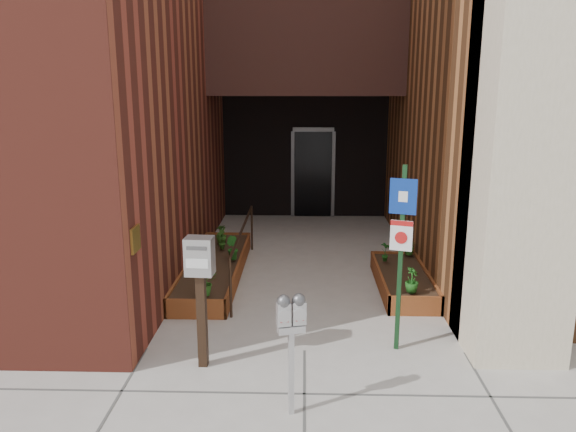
{
  "coord_description": "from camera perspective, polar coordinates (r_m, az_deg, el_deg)",
  "views": [
    {
      "loc": [
        -0.02,
        -6.45,
        3.31
      ],
      "look_at": [
        -0.26,
        1.8,
        1.31
      ],
      "focal_mm": 35.0,
      "sensor_mm": 36.0,
      "label": 1
    }
  ],
  "objects": [
    {
      "name": "shrub_left_a",
      "position": [
        8.18,
        -8.44,
        -6.68
      ],
      "size": [
        0.47,
        0.47,
        0.38
      ],
      "primitive_type": "imported",
      "rotation": [
        0.0,
        0.0,
        0.63
      ],
      "color": "#255919",
      "rests_on": "planter_left"
    },
    {
      "name": "payment_dropbox",
      "position": [
        6.53,
        -8.9,
        -5.89
      ],
      "size": [
        0.33,
        0.26,
        1.58
      ],
      "color": "black",
      "rests_on": "ground"
    },
    {
      "name": "shrub_left_c",
      "position": [
        10.69,
        -6.78,
        -1.82
      ],
      "size": [
        0.27,
        0.27,
        0.36
      ],
      "primitive_type": "imported",
      "rotation": [
        0.0,
        0.0,
        3.61
      ],
      "color": "#265418",
      "rests_on": "planter_left"
    },
    {
      "name": "planter_right",
      "position": [
        9.35,
        11.6,
        -6.5
      ],
      "size": [
        0.8,
        2.2,
        0.3
      ],
      "color": "brown",
      "rests_on": "ground"
    },
    {
      "name": "shrub_right_a",
      "position": [
        8.4,
        12.48,
        -6.36
      ],
      "size": [
        0.28,
        0.28,
        0.37
      ],
      "primitive_type": "imported",
      "rotation": [
        0.0,
        0.0,
        1.02
      ],
      "color": "#1B5317",
      "rests_on": "planter_right"
    },
    {
      "name": "shrub_right_b",
      "position": [
        9.71,
        9.88,
        -3.57
      ],
      "size": [
        0.25,
        0.25,
        0.34
      ],
      "primitive_type": "imported",
      "rotation": [
        0.0,
        0.0,
        2.45
      ],
      "color": "#185718",
      "rests_on": "planter_right"
    },
    {
      "name": "sign_post",
      "position": [
        6.89,
        11.44,
        -2.34
      ],
      "size": [
        0.31,
        0.12,
        2.35
      ],
      "color": "#123318",
      "rests_on": "ground"
    },
    {
      "name": "parking_meter",
      "position": [
        5.59,
        0.32,
        -10.74
      ],
      "size": [
        0.3,
        0.17,
        1.29
      ],
      "color": "#B7B7BA",
      "rests_on": "ground"
    },
    {
      "name": "shrub_left_b",
      "position": [
        9.71,
        -5.71,
        -3.25
      ],
      "size": [
        0.31,
        0.31,
        0.4
      ],
      "primitive_type": "imported",
      "rotation": [
        0.0,
        0.0,
        2.36
      ],
      "color": "#1A5016",
      "rests_on": "planter_left"
    },
    {
      "name": "ground",
      "position": [
        7.25,
        1.67,
        -13.53
      ],
      "size": [
        80.0,
        80.0,
        0.0
      ],
      "primitive_type": "plane",
      "color": "#9E9991",
      "rests_on": "ground"
    },
    {
      "name": "shrub_right_c",
      "position": [
        10.14,
        12.23,
        -3.06
      ],
      "size": [
        0.35,
        0.35,
        0.3
      ],
      "primitive_type": "imported",
      "rotation": [
        0.0,
        0.0,
        4.34
      ],
      "color": "#235F1B",
      "rests_on": "planter_right"
    },
    {
      "name": "architecture",
      "position": [
        13.45,
        1.02,
        20.77
      ],
      "size": [
        20.0,
        14.6,
        10.0
      ],
      "color": "maroon",
      "rests_on": "ground"
    },
    {
      "name": "shrub_left_d",
      "position": [
        10.31,
        -6.76,
        -2.28
      ],
      "size": [
        0.29,
        0.29,
        0.4
      ],
      "primitive_type": "imported",
      "rotation": [
        0.0,
        0.0,
        5.27
      ],
      "color": "#275518",
      "rests_on": "planter_left"
    },
    {
      "name": "handrail",
      "position": [
        9.51,
        -4.63,
        -2.04
      ],
      "size": [
        0.04,
        3.34,
        0.9
      ],
      "color": "black",
      "rests_on": "ground"
    },
    {
      "name": "planter_left",
      "position": [
        9.8,
        -7.45,
        -5.38
      ],
      "size": [
        0.9,
        3.6,
        0.3
      ],
      "color": "brown",
      "rests_on": "ground"
    }
  ]
}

